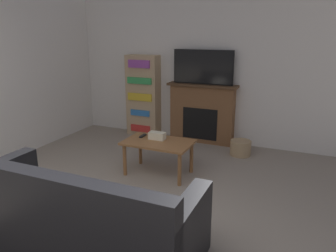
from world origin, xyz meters
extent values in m
cube|color=silver|center=(0.00, 4.02, 1.35)|extent=(5.87, 0.06, 2.70)
cube|color=silver|center=(-2.46, 2.00, 1.35)|extent=(0.06, 4.99, 2.70)
cube|color=brown|center=(-0.01, 3.88, 0.50)|extent=(1.12, 0.22, 0.99)
cube|color=black|center=(-0.01, 3.77, 0.35)|extent=(0.61, 0.01, 0.55)
cube|color=#4C331E|center=(-0.01, 3.86, 1.01)|extent=(1.22, 0.28, 0.04)
cube|color=black|center=(-0.01, 3.86, 1.32)|extent=(1.04, 0.03, 0.57)
cube|color=black|center=(-0.01, 3.85, 1.32)|extent=(1.01, 0.01, 0.54)
cube|color=black|center=(-0.08, 0.61, 0.21)|extent=(2.15, 0.87, 0.42)
cube|color=black|center=(-0.08, 0.26, 0.64)|extent=(2.15, 0.16, 0.44)
cube|color=black|center=(-1.08, 0.61, 0.33)|extent=(0.16, 0.87, 0.66)
cube|color=black|center=(0.91, 0.61, 0.33)|extent=(0.16, 0.87, 0.66)
cube|color=silver|center=(-0.57, 0.53, 0.56)|extent=(0.36, 0.14, 0.28)
cube|color=brown|center=(-0.12, 2.31, 0.46)|extent=(0.92, 0.57, 0.03)
cylinder|color=brown|center=(-0.52, 2.09, 0.22)|extent=(0.05, 0.05, 0.44)
cylinder|color=brown|center=(0.28, 2.09, 0.22)|extent=(0.05, 0.05, 0.44)
cylinder|color=brown|center=(-0.52, 2.54, 0.22)|extent=(0.05, 0.05, 0.44)
cylinder|color=brown|center=(0.28, 2.54, 0.22)|extent=(0.05, 0.05, 0.44)
cube|color=beige|center=(-0.18, 2.39, 0.52)|extent=(0.22, 0.12, 0.10)
cube|color=black|center=(-0.41, 2.41, 0.48)|extent=(0.04, 0.15, 0.02)
cube|color=tan|center=(-1.16, 3.86, 0.75)|extent=(0.61, 0.26, 1.49)
cube|color=red|center=(-1.16, 3.72, 0.15)|extent=(0.39, 0.03, 0.12)
cube|color=#2D70B7|center=(-1.16, 3.72, 0.45)|extent=(0.38, 0.03, 0.10)
cube|color=gold|center=(-1.16, 3.72, 0.75)|extent=(0.48, 0.03, 0.13)
cube|color=green|center=(-1.16, 3.72, 1.04)|extent=(0.48, 0.03, 0.11)
cube|color=purple|center=(-1.16, 3.72, 1.34)|extent=(0.42, 0.03, 0.14)
cylinder|color=tan|center=(0.77, 3.48, 0.12)|extent=(0.32, 0.32, 0.24)
camera|label=1|loc=(1.66, -1.46, 1.89)|focal=35.00mm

